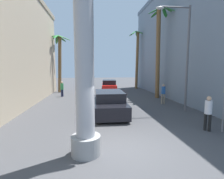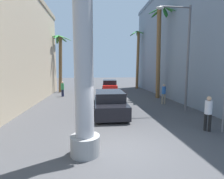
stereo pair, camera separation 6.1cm
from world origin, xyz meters
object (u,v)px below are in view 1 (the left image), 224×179
(palm_tree_far_left, at_px, (59,57))
(pedestrian_mid_right, at_px, (163,92))
(street_lamp, at_px, (183,49))
(palm_tree_far_right, at_px, (137,56))
(pedestrian_by_sign, at_px, (208,111))
(car_lead, at_px, (109,103))
(car_far, at_px, (109,86))
(palm_tree_mid_right, at_px, (159,46))
(pedestrian_far_left, at_px, (62,88))

(palm_tree_far_left, relative_size, pedestrian_mid_right, 4.25)
(street_lamp, relative_size, palm_tree_far_left, 0.98)
(palm_tree_far_right, distance_m, pedestrian_by_sign, 19.30)
(car_lead, bearing_deg, car_far, 83.99)
(street_lamp, relative_size, car_far, 1.52)
(palm_tree_mid_right, distance_m, pedestrian_by_sign, 10.56)
(palm_tree_far_right, bearing_deg, car_lead, -111.72)
(pedestrian_by_sign, relative_size, pedestrian_far_left, 1.04)
(palm_tree_mid_right, bearing_deg, pedestrian_mid_right, -101.98)
(street_lamp, xyz_separation_m, car_lead, (-5.17, 0.06, -3.70))
(car_lead, relative_size, pedestrian_far_left, 3.06)
(car_far, bearing_deg, palm_tree_far_right, 31.62)
(palm_tree_far_left, bearing_deg, pedestrian_mid_right, -41.85)
(street_lamp, height_order, car_far, street_lamp)
(car_lead, xyz_separation_m, pedestrian_far_left, (-4.41, 7.94, 0.24))
(street_lamp, distance_m, pedestrian_by_sign, 5.23)
(car_far, xyz_separation_m, pedestrian_mid_right, (3.80, -9.26, 0.30))
(car_far, bearing_deg, car_lead, -96.01)
(car_far, xyz_separation_m, palm_tree_far_left, (-6.55, 0.01, 3.88))
(palm_tree_far_right, bearing_deg, pedestrian_far_left, -146.21)
(street_lamp, relative_size, pedestrian_by_sign, 4.20)
(pedestrian_by_sign, bearing_deg, palm_tree_far_right, 85.69)
(street_lamp, xyz_separation_m, pedestrian_by_sign, (-0.67, -3.91, -3.42))
(street_lamp, relative_size, pedestrian_far_left, 4.36)
(pedestrian_by_sign, bearing_deg, pedestrian_far_left, 126.79)
(palm_tree_far_left, distance_m, pedestrian_far_left, 5.52)
(pedestrian_by_sign, bearing_deg, palm_tree_far_left, 121.50)
(car_lead, bearing_deg, street_lamp, -0.68)
(pedestrian_by_sign, bearing_deg, car_far, 101.46)
(street_lamp, height_order, pedestrian_by_sign, street_lamp)
(car_lead, xyz_separation_m, pedestrian_by_sign, (4.50, -3.97, 0.29))
(car_far, height_order, pedestrian_far_left, pedestrian_far_left)
(palm_tree_mid_right, bearing_deg, palm_tree_far_left, 149.72)
(car_lead, height_order, car_far, same)
(car_lead, bearing_deg, palm_tree_mid_right, 44.60)
(pedestrian_far_left, bearing_deg, pedestrian_mid_right, -28.83)
(street_lamp, distance_m, palm_tree_far_left, 15.96)
(car_far, bearing_deg, palm_tree_mid_right, -55.37)
(street_lamp, distance_m, car_lead, 6.36)
(car_far, distance_m, palm_tree_mid_right, 9.02)
(pedestrian_mid_right, bearing_deg, street_lamp, -87.98)
(street_lamp, relative_size, palm_tree_mid_right, 0.80)
(palm_tree_far_left, height_order, pedestrian_far_left, palm_tree_far_left)
(car_far, relative_size, pedestrian_by_sign, 2.76)
(car_lead, distance_m, palm_tree_far_left, 13.67)
(palm_tree_mid_right, height_order, palm_tree_far_left, palm_tree_mid_right)
(palm_tree_far_left, bearing_deg, palm_tree_mid_right, -30.28)
(car_lead, xyz_separation_m, palm_tree_far_left, (-5.28, 12.00, 3.88))
(car_far, relative_size, pedestrian_far_left, 2.87)
(palm_tree_mid_right, distance_m, pedestrian_mid_right, 5.21)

